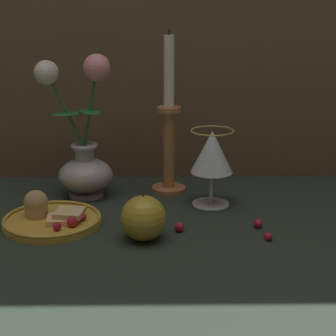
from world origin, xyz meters
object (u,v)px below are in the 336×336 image
Objects in this scene: candlestick at (169,133)px; apple_beside_vase at (143,218)px; plate_with_pastries at (50,217)px; wine_glass at (212,155)px; vase at (84,152)px.

candlestick is 0.27m from apple_beside_vase.
apple_beside_vase is at bearing -22.01° from plate_with_pastries.
apple_beside_vase is at bearing -127.44° from wine_glass.
candlestick is (0.18, 0.03, 0.03)m from vase.
apple_beside_vase is at bearing -100.66° from candlestick.
plate_with_pastries is at bearing -161.66° from wine_glass.
wine_glass is (0.31, 0.10, 0.09)m from plate_with_pastries.
candlestick is (0.22, 0.18, 0.12)m from plate_with_pastries.
vase is at bearing 74.11° from plate_with_pastries.
plate_with_pastries is (-0.04, -0.16, -0.08)m from vase.
vase is at bearing 119.73° from apple_beside_vase.
vase is at bearing 168.05° from wine_glass.
plate_with_pastries is at bearing 157.99° from apple_beside_vase.
plate_with_pastries is 0.53× the size of candlestick.
wine_glass is 1.69× the size of apple_beside_vase.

